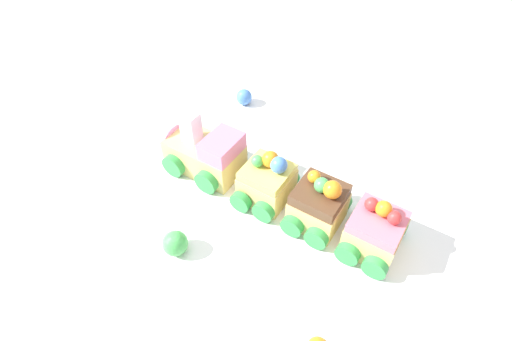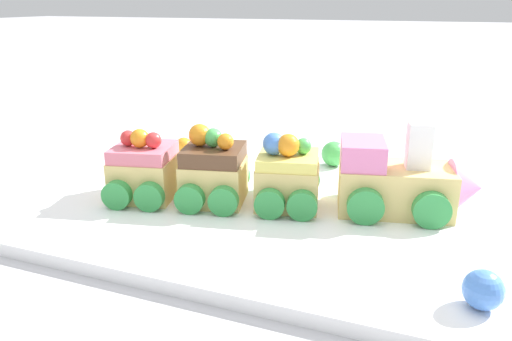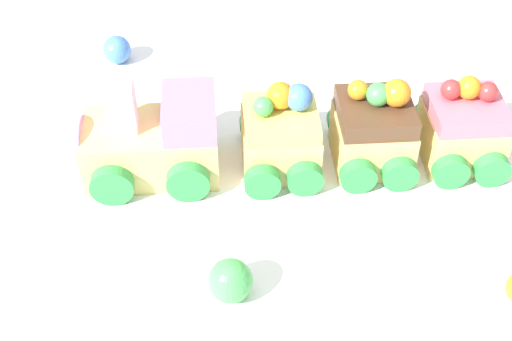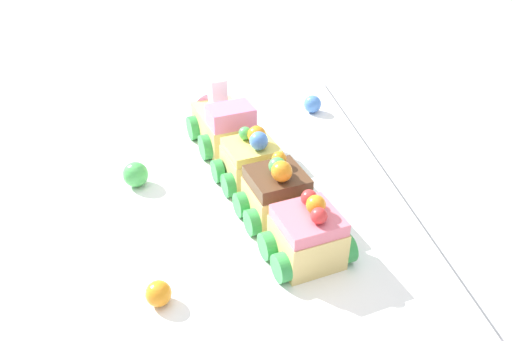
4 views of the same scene
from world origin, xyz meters
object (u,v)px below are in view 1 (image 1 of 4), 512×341
Objects in this scene: gumball_blue at (244,97)px; cake_car_lemon at (267,182)px; cake_train_locomotive at (200,151)px; cake_car_strawberry at (375,232)px; gumball_green at (175,243)px; cake_car_chocolate at (319,205)px.

cake_car_lemon is at bearing 145.20° from gumball_blue.
cake_train_locomotive is 0.25m from cake_car_strawberry.
cake_car_lemon is at bearing -0.04° from cake_car_strawberry.
cake_train_locomotive is at bearing 0.23° from cake_car_lemon.
cake_train_locomotive reaches higher than gumball_green.
gumball_green is 0.30m from gumball_blue.
cake_car_strawberry is at bearing -179.80° from cake_car_chocolate.
cake_car_chocolate is (-0.07, -0.02, 0.00)m from cake_car_lemon.
cake_car_lemon is 0.14m from gumball_green.
cake_car_strawberry reaches higher than gumball_green.
cake_train_locomotive is at bearing 0.08° from cake_car_strawberry.
cake_car_lemon is 0.14m from cake_car_strawberry.
gumball_green is at bearing 121.60° from gumball_blue.
cake_car_lemon is 3.41× the size of gumball_blue.
gumball_blue is (0.24, -0.10, -0.02)m from cake_car_chocolate.
cake_car_lemon is at bearing -179.77° from cake_train_locomotive.
cake_train_locomotive is 4.63× the size of gumball_green.
gumball_green is (0.01, 0.14, -0.01)m from cake_car_lemon.
gumball_green is at bearing 47.55° from cake_car_chocolate.
cake_car_lemon reaches higher than gumball_blue.
cake_car_chocolate is (-0.18, -0.04, 0.00)m from cake_train_locomotive.
cake_car_chocolate is 3.41× the size of gumball_blue.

